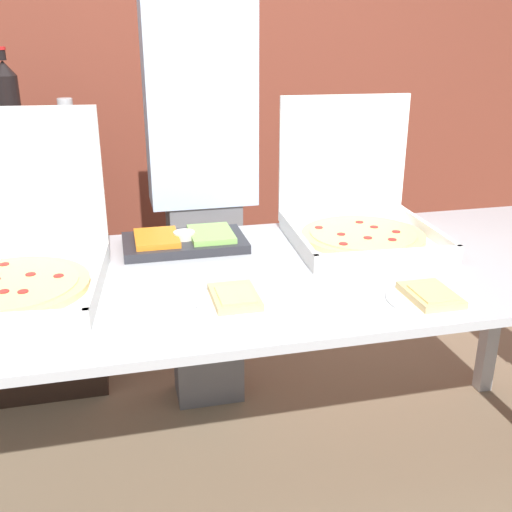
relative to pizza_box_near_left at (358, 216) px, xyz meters
name	(u,v)px	position (x,y,z in m)	size (l,w,h in m)	color
ground_plane	(256,492)	(-0.41, -0.22, -0.92)	(16.00, 16.00, 0.00)	#847056
brick_wall_behind	(181,53)	(-0.41, 1.48, 0.48)	(10.00, 0.06, 2.80)	brown
buffet_table	(256,298)	(-0.41, -0.22, -0.17)	(2.38, 0.90, 0.83)	#B7BABF
pizza_box_near_left	(358,216)	(0.00, 0.00, 0.00)	(0.50, 0.51, 0.47)	white
pizza_box_far_left	(13,260)	(-1.09, -0.18, 0.00)	(0.53, 0.54, 0.48)	white
paper_plate_front_center	(235,298)	(-0.52, -0.42, -0.07)	(0.21, 0.21, 0.03)	white
paper_plate_front_left	(431,297)	(0.00, -0.53, -0.07)	(0.23, 0.23, 0.03)	white
veggie_tray	(184,241)	(-0.59, 0.05, -0.06)	(0.40, 0.23, 0.05)	#28282D
sideboard_podium	(5,264)	(-1.30, 0.79, -0.36)	(0.79, 0.55, 1.11)	black
soda_bottle	(7,97)	(-1.20, 0.82, 0.34)	(0.10, 0.10, 0.34)	black
soda_can_silver	(66,113)	(-0.98, 0.94, 0.26)	(0.07, 0.07, 0.12)	silver
person_guest_plaid	(202,180)	(-0.47, 0.42, 0.05)	(0.40, 0.22, 1.84)	slate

